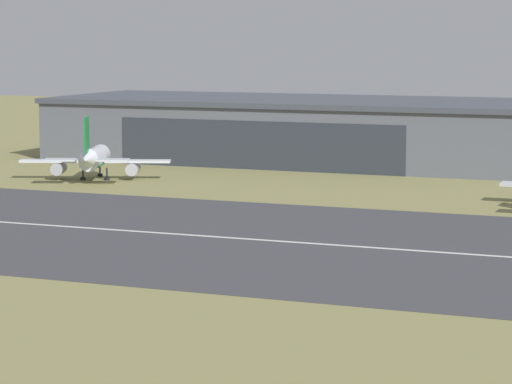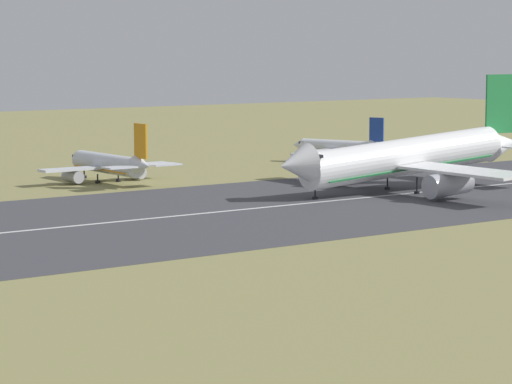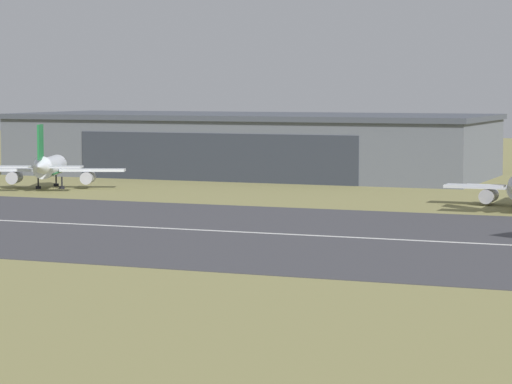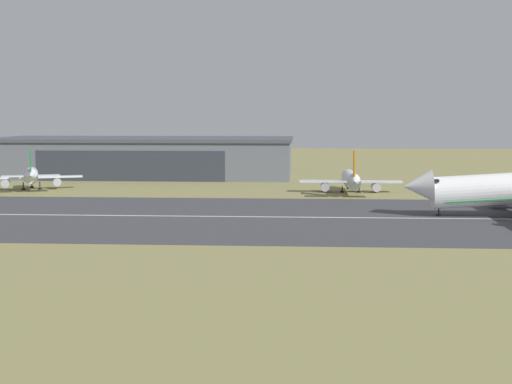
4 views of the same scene
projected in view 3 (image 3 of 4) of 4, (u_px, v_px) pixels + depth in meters
The scene contains 4 objects.
runway_strip at pixel (172, 229), 134.11m from camera, with size 397.30×53.81×0.06m, color #3D3D42.
runway_centreline at pixel (172, 229), 134.10m from camera, with size 357.57×0.70×0.01m, color silver.
hangar_building at pixel (251, 144), 216.18m from camera, with size 84.63×33.86×10.94m.
airplane_parked_west at pixel (50, 168), 186.76m from camera, with size 22.41×19.21×10.18m.
Camera 3 is at (58.47, 9.56, 15.73)m, focal length 85.00 mm.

